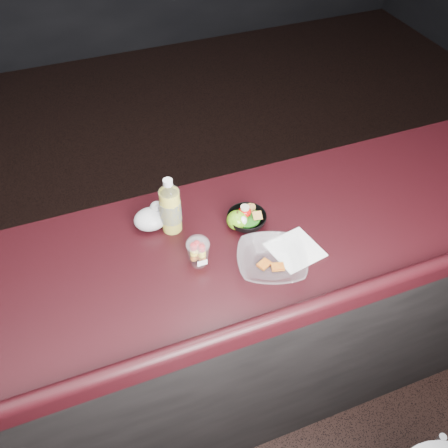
{
  "coord_description": "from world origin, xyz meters",
  "views": [
    {
      "loc": [
        -0.33,
        -0.8,
        2.29
      ],
      "look_at": [
        0.1,
        0.32,
        1.1
      ],
      "focal_mm": 40.0,
      "sensor_mm": 36.0,
      "label": 1
    }
  ],
  "objects": [
    {
      "name": "counter",
      "position": [
        0.0,
        0.3,
        0.51
      ],
      "size": [
        4.06,
        0.71,
        1.02
      ],
      "color": "black",
      "rests_on": "ground"
    },
    {
      "name": "paper_napkin",
      "position": [
        0.31,
        0.19,
        1.02
      ],
      "size": [
        0.19,
        0.19,
        0.0
      ],
      "primitive_type": "cube",
      "rotation": [
        0.0,
        0.0,
        0.19
      ],
      "color": "white",
      "rests_on": "counter"
    },
    {
      "name": "room_shell",
      "position": [
        0.0,
        0.0,
        1.83
      ],
      "size": [
        8.0,
        8.0,
        8.0
      ],
      "color": "black",
      "rests_on": "ground"
    },
    {
      "name": "lemonade_bottle",
      "position": [
        -0.05,
        0.44,
        1.11
      ],
      "size": [
        0.07,
        0.07,
        0.22
      ],
      "color": "yellow",
      "rests_on": "counter"
    },
    {
      "name": "plastic_bag",
      "position": [
        -0.11,
        0.48,
        1.06
      ],
      "size": [
        0.12,
        0.1,
        0.09
      ],
      "color": "silver",
      "rests_on": "counter"
    },
    {
      "name": "fruit_cup",
      "position": [
        -0.01,
        0.26,
        1.08
      ],
      "size": [
        0.08,
        0.08,
        0.11
      ],
      "color": "white",
      "rests_on": "counter"
    },
    {
      "name": "snack_bowl",
      "position": [
        0.21,
        0.37,
        1.05
      ],
      "size": [
        0.18,
        0.18,
        0.08
      ],
      "rotation": [
        0.0,
        0.0,
        0.38
      ],
      "color": "black",
      "rests_on": "counter"
    },
    {
      "name": "green_apple",
      "position": [
        0.17,
        0.36,
        1.06
      ],
      "size": [
        0.08,
        0.08,
        0.08
      ],
      "color": "#35760D",
      "rests_on": "counter"
    },
    {
      "name": "takeout_bowl",
      "position": [
        0.2,
        0.15,
        1.05
      ],
      "size": [
        0.3,
        0.3,
        0.06
      ],
      "rotation": [
        0.0,
        0.0,
        -0.34
      ],
      "color": "silver",
      "rests_on": "counter"
    }
  ]
}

